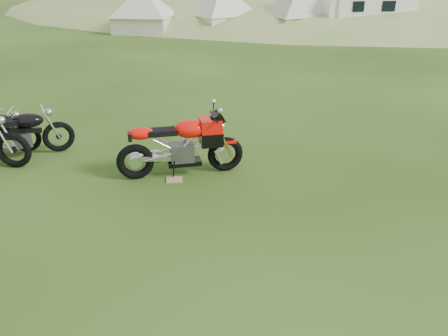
{
  "coord_description": "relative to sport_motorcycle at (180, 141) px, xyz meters",
  "views": [
    {
      "loc": [
        -0.97,
        -4.67,
        3.28
      ],
      "look_at": [
        0.0,
        0.4,
        0.9
      ],
      "focal_mm": 35.0,
      "sensor_mm": 36.0,
      "label": 1
    }
  ],
  "objects": [
    {
      "name": "tent_mid",
      "position": [
        4.1,
        18.24,
        0.65
      ],
      "size": [
        3.77,
        3.77,
        2.54
      ],
      "primitive_type": null,
      "rotation": [
        0.0,
        0.0,
        0.36
      ],
      "color": "silver",
      "rests_on": "ground"
    },
    {
      "name": "sport_motorcycle",
      "position": [
        0.0,
        0.0,
        0.0
      ],
      "size": [
        2.08,
        0.57,
        1.24
      ],
      "primitive_type": null,
      "rotation": [
        0.0,
        0.0,
        0.03
      ],
      "color": "red",
      "rests_on": "ground"
    },
    {
      "name": "caravan",
      "position": [
        11.27,
        15.46,
        0.48
      ],
      "size": [
        4.79,
        2.31,
        2.2
      ],
      "primitive_type": null,
      "rotation": [
        0.0,
        0.0,
        -0.04
      ],
      "color": "white",
      "rests_on": "ground"
    },
    {
      "name": "vintage_moto_d",
      "position": [
        -2.86,
        1.29,
        -0.13
      ],
      "size": [
        1.92,
        0.96,
        0.98
      ],
      "primitive_type": null,
      "rotation": [
        0.0,
        0.0,
        0.3
      ],
      "color": "black",
      "rests_on": "ground"
    },
    {
      "name": "hedgerow",
      "position": [
        24.4,
        37.8,
        -0.62
      ],
      "size": [
        36.0,
        1.2,
        8.6
      ],
      "primitive_type": null,
      "color": "black",
      "rests_on": "ground"
    },
    {
      "name": "tent_right",
      "position": [
        8.04,
        16.68,
        0.72
      ],
      "size": [
        3.55,
        3.55,
        2.68
      ],
      "primitive_type": null,
      "rotation": [
        0.0,
        0.0,
        0.16
      ],
      "color": "beige",
      "rests_on": "ground"
    },
    {
      "name": "plywood_board",
      "position": [
        -0.15,
        -0.21,
        -0.61
      ],
      "size": [
        0.29,
        0.24,
        0.02
      ],
      "primitive_type": "cube",
      "rotation": [
        0.0,
        0.0,
        -0.1
      ],
      "color": "tan",
      "rests_on": "ground"
    },
    {
      "name": "ground",
      "position": [
        0.4,
        -2.2,
        -0.62
      ],
      "size": [
        120.0,
        120.0,
        0.0
      ],
      "primitive_type": "plane",
      "color": "#213C0D",
      "rests_on": "ground"
    },
    {
      "name": "hillside",
      "position": [
        24.4,
        37.8,
        -0.62
      ],
      "size": [
        80.0,
        64.0,
        8.0
      ],
      "primitive_type": "ellipsoid",
      "color": "#73924A",
      "rests_on": "ground"
    },
    {
      "name": "tent_left",
      "position": [
        -0.13,
        18.53,
        0.62
      ],
      "size": [
        3.61,
        3.61,
        2.47
      ],
      "primitive_type": null,
      "rotation": [
        0.0,
        0.0,
        -0.33
      ],
      "color": "beige",
      "rests_on": "ground"
    }
  ]
}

